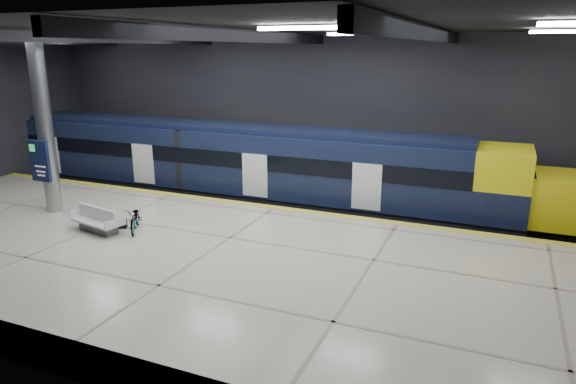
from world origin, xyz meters
The scene contains 10 objects.
ground centered at (0.00, 0.00, 0.00)m, with size 30.00×30.00×0.00m, color black.
room_shell centered at (0.00, 0.00, 5.72)m, with size 30.10×16.10×8.05m.
platform centered at (0.00, -2.50, 0.55)m, with size 30.00×11.00×1.10m, color beige.
safety_strip centered at (0.00, 2.75, 1.11)m, with size 30.00×0.40×0.01m, color gold.
rails centered at (0.00, 5.50, 0.08)m, with size 30.00×1.52×0.16m.
train centered at (-2.77, 5.50, 2.06)m, with size 29.40×2.84×3.79m.
bench centered at (-4.59, -2.27, 1.42)m, with size 2.18×1.26×0.91m.
bicycle centered at (-3.44, -1.67, 1.55)m, with size 0.60×1.72×0.91m, color #99999E.
pannier_bag centered at (-4.04, -1.67, 1.28)m, with size 0.30×0.18×0.35m, color black.
info_column centered at (-8.00, -1.03, 4.46)m, with size 0.90×0.78×6.90m.
Camera 1 is at (8.25, -15.44, 7.34)m, focal length 32.00 mm.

